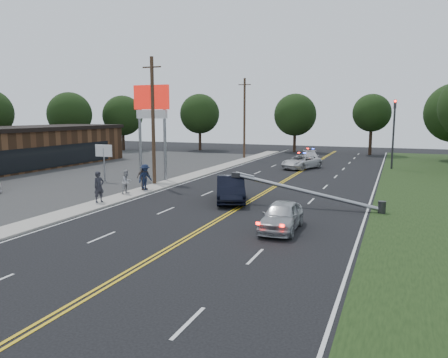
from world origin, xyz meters
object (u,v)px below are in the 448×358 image
at_px(bystander_c, 145,177).
at_px(crashed_sedan, 231,189).
at_px(utility_pole_far, 244,118).
at_px(small_sign, 104,154).
at_px(bystander_a, 99,187).
at_px(bystander_d, 144,177).
at_px(bystander_b, 127,182).
at_px(waiting_sedan, 282,216).
at_px(fallen_streetlight, 313,193).
at_px(traffic_signal, 394,128).
at_px(pylon_sign, 152,109).
at_px(emergency_b, 310,157).
at_px(utility_pole_mid, 153,121).
at_px(emergency_a, 301,162).

bearing_deg(bystander_c, crashed_sedan, -84.99).
bearing_deg(utility_pole_far, small_sign, -102.31).
xyz_separation_m(bystander_a, bystander_d, (0.17, 4.94, -0.03)).
xyz_separation_m(crashed_sedan, bystander_b, (-7.49, -0.65, 0.13)).
distance_m(waiting_sedan, bystander_a, 12.35).
distance_m(fallen_streetlight, bystander_a, 13.29).
relative_size(traffic_signal, bystander_d, 3.69).
bearing_deg(traffic_signal, fallen_streetlight, -100.59).
bearing_deg(bystander_b, pylon_sign, 27.04).
distance_m(traffic_signal, bystander_b, 28.48).
bearing_deg(emergency_b, utility_pole_mid, -125.24).
bearing_deg(emergency_a, bystander_b, -91.47).
relative_size(waiting_sedan, bystander_b, 2.48).
distance_m(utility_pole_mid, bystander_b, 6.25).
relative_size(bystander_c, bystander_d, 0.99).
height_order(pylon_sign, fallen_streetlight, pylon_sign).
bearing_deg(utility_pole_far, bystander_d, -88.08).
distance_m(emergency_b, bystander_d, 24.72).
height_order(crashed_sedan, bystander_a, bystander_a).
bearing_deg(traffic_signal, bystander_a, -123.09).
height_order(small_sign, utility_pole_mid, utility_pole_mid).
distance_m(traffic_signal, bystander_a, 31.00).
bearing_deg(waiting_sedan, bystander_d, 148.54).
distance_m(traffic_signal, bystander_d, 26.92).
distance_m(traffic_signal, emergency_b, 9.91).
height_order(traffic_signal, waiting_sedan, traffic_signal).
bearing_deg(bystander_a, utility_pole_far, 18.78).
bearing_deg(utility_pole_far, emergency_b, -9.55).
xyz_separation_m(small_sign, bystander_b, (5.36, -4.67, -1.38)).
distance_m(crashed_sedan, bystander_c, 7.16).
relative_size(bystander_a, bystander_d, 1.03).
bearing_deg(utility_pole_far, bystander_b, -88.80).
xyz_separation_m(utility_pole_mid, utility_pole_far, (0.00, 22.00, 0.00)).
relative_size(utility_pole_far, crashed_sedan, 2.00).
bearing_deg(bystander_b, fallen_streetlight, -75.56).
relative_size(pylon_sign, crashed_sedan, 1.60).
xyz_separation_m(traffic_signal, bystander_a, (-16.84, -25.84, -3.10)).
xyz_separation_m(waiting_sedan, bystander_d, (-12.04, 6.79, 0.37)).
relative_size(utility_pole_mid, bystander_c, 5.27).
height_order(pylon_sign, bystander_b, pylon_sign).
distance_m(waiting_sedan, emergency_a, 24.71).
relative_size(utility_pole_far, emergency_a, 2.00).
distance_m(utility_pole_far, bystander_b, 26.99).
relative_size(fallen_streetlight, utility_pole_far, 0.94).
distance_m(utility_pole_mid, bystander_d, 5.02).
height_order(pylon_sign, emergency_a, pylon_sign).
xyz_separation_m(bystander_b, bystander_c, (0.41, 1.72, 0.11)).
height_order(traffic_signal, utility_pole_mid, utility_pole_mid).
xyz_separation_m(utility_pole_mid, emergency_b, (8.60, 20.55, -4.42)).
bearing_deg(bystander_d, traffic_signal, -16.65).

